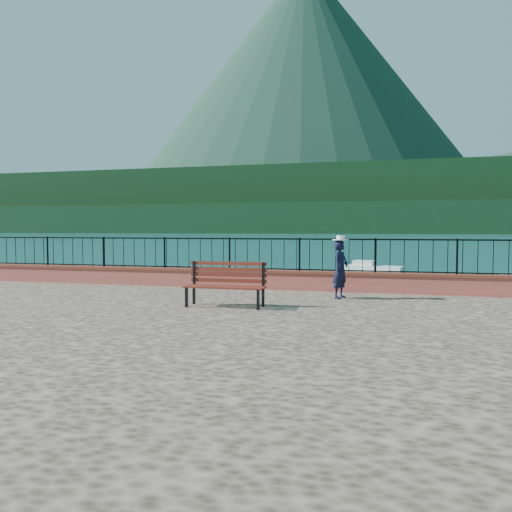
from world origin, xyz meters
The scene contains 15 objects.
ground centered at (0.00, 0.00, 0.00)m, with size 2000.00×2000.00×0.00m, color #19596B.
promenade centered at (0.00, -6.00, 0.60)m, with size 30.00×20.00×1.20m, color #332821.
parapet centered at (0.00, 3.70, 1.49)m, with size 28.00×0.46×0.58m, color #A9593D.
railing centered at (0.00, 3.70, 2.25)m, with size 27.00×0.05×0.95m, color black.
dock centered at (-2.00, 12.00, 0.15)m, with size 2.00×16.00×0.30m, color #2D231C.
far_forest centered at (0.00, 300.00, 9.00)m, with size 900.00×60.00×18.00m, color black.
foothills centered at (0.00, 360.00, 22.00)m, with size 900.00×120.00×44.00m, color black.
volcano centered at (-120.00, 700.00, 190.00)m, with size 560.00×560.00×380.00m, color #142D23.
park_bench centered at (-1.42, 0.08, 1.51)m, with size 1.90×0.65×1.05m.
person centered at (1.06, 2.23, 1.97)m, with size 0.56×0.37×1.54m, color black.
hat centered at (1.06, 2.23, 2.80)m, with size 0.44×0.44×0.12m, color white.
boat_0 centered at (-4.72, 9.90, 0.40)m, with size 3.58×1.30×0.80m, color silver.
boat_1 centered at (1.31, 13.05, 0.40)m, with size 3.44×1.30×0.80m, color silver.
boat_3 centered at (-6.45, 16.28, 0.40)m, with size 4.09×1.30×0.80m, color white.
boat_4 centered at (1.13, 24.90, 0.40)m, with size 4.14×1.30×0.80m, color silver.
Camera 1 is at (2.33, -10.99, 3.05)m, focal length 35.00 mm.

